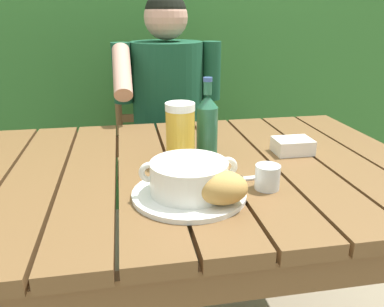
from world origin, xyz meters
The scene contains 12 objects.
dining_table centered at (0.00, 0.00, 0.66)m, with size 1.31×0.91×0.76m.
hedge_backdrop centered at (0.13, 1.52, 1.13)m, with size 3.60×0.86×2.74m.
chair_near_diner centered at (0.01, 0.89, 0.48)m, with size 0.50×0.44×0.95m.
person_eating centered at (0.01, 0.69, 0.74)m, with size 0.48×0.47×1.26m.
serving_plate centered at (-0.05, -0.20, 0.76)m, with size 0.27×0.27×0.01m.
soup_bowl centered at (-0.05, -0.20, 0.81)m, with size 0.23×0.18×0.08m.
bread_roll centered at (0.01, -0.27, 0.81)m, with size 0.13×0.10×0.07m.
beer_glass centered at (-0.04, 0.02, 0.84)m, with size 0.08×0.08×0.18m.
beer_bottle centered at (0.05, 0.07, 0.85)m, with size 0.06×0.06×0.24m.
water_glass_small centered at (0.15, -0.19, 0.79)m, with size 0.06×0.06×0.06m.
butter_tub centered at (0.32, 0.04, 0.78)m, with size 0.11×0.09×0.05m.
table_knife centered at (0.10, -0.13, 0.76)m, with size 0.15×0.03×0.01m.
Camera 1 is at (-0.19, -1.01, 1.17)m, focal length 36.09 mm.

